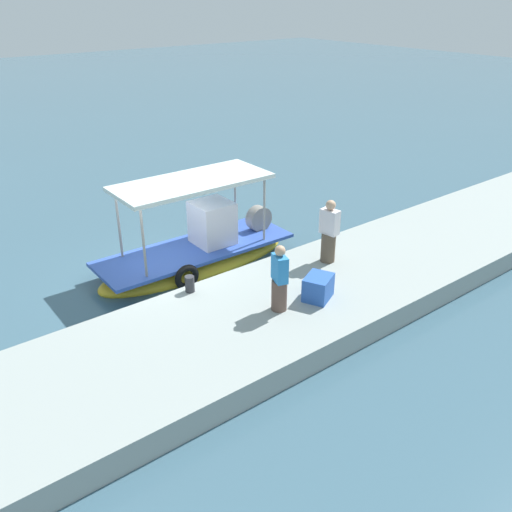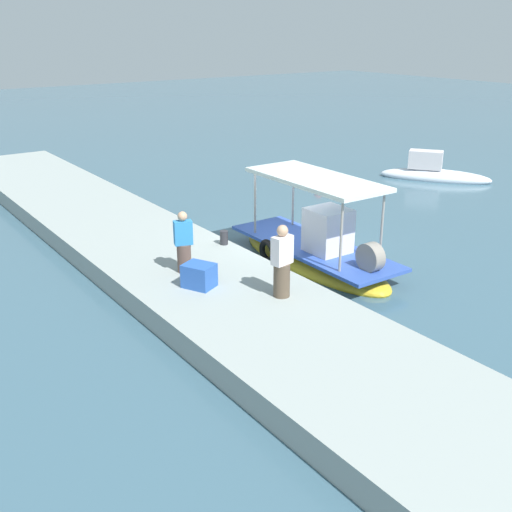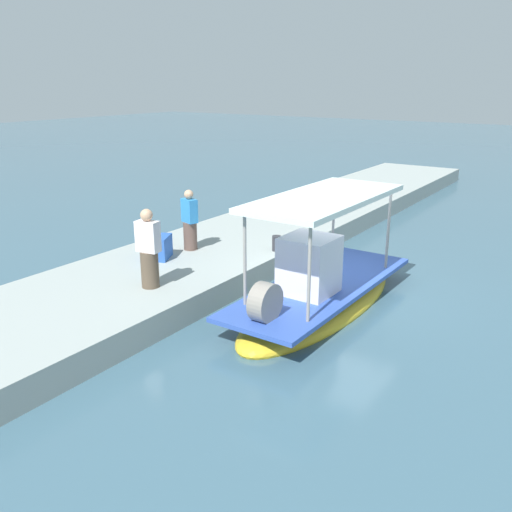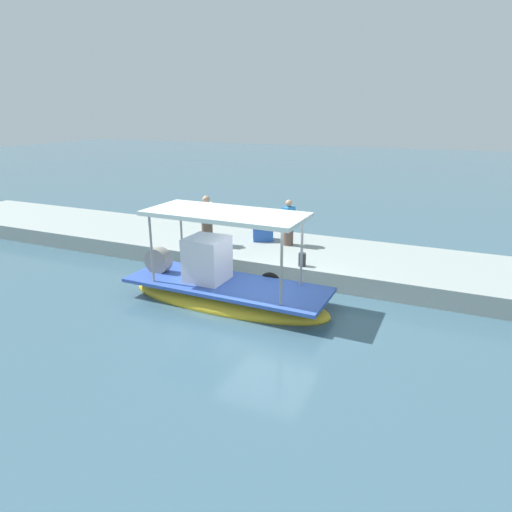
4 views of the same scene
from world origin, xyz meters
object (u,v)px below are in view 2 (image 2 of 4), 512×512
(fisherman_near_bollard, at_px, (184,245))
(cargo_crate, at_px, (199,276))
(moored_boat_near, at_px, (433,174))
(main_fishing_boat, at_px, (315,251))
(mooring_bollard, at_px, (224,238))
(fisherman_by_crate, at_px, (282,264))
(marker_buoy, at_px, (318,190))

(fisherman_near_bollard, height_order, cargo_crate, fisherman_near_bollard)
(cargo_crate, xyz_separation_m, moored_boat_near, (-5.63, 15.98, -0.66))
(main_fishing_boat, bearing_deg, mooring_bollard, -126.98)
(fisherman_near_bollard, relative_size, mooring_bollard, 3.96)
(main_fishing_boat, relative_size, cargo_crate, 8.42)
(mooring_bollard, bearing_deg, main_fishing_boat, 53.02)
(fisherman_by_crate, distance_m, cargo_crate, 2.17)
(main_fishing_boat, height_order, fisherman_by_crate, main_fishing_boat)
(main_fishing_boat, height_order, cargo_crate, main_fishing_boat)
(main_fishing_boat, distance_m, fisherman_near_bollard, 4.34)
(mooring_bollard, bearing_deg, cargo_crate, -43.99)
(cargo_crate, distance_m, marker_buoy, 12.43)
(moored_boat_near, bearing_deg, marker_buoy, -104.15)
(main_fishing_boat, bearing_deg, moored_boat_near, 113.27)
(fisherman_near_bollard, bearing_deg, mooring_bollard, 120.90)
(mooring_bollard, xyz_separation_m, moored_boat_near, (-3.33, 13.76, -0.57))
(fisherman_by_crate, distance_m, moored_boat_near, 16.40)
(fisherman_near_bollard, bearing_deg, cargo_crate, -9.99)
(mooring_bollard, distance_m, moored_boat_near, 14.17)
(fisherman_near_bollard, height_order, fisherman_by_crate, fisherman_by_crate)
(marker_buoy, bearing_deg, cargo_crate, -55.10)
(fisherman_by_crate, distance_m, marker_buoy, 12.51)
(main_fishing_boat, distance_m, fisherman_by_crate, 3.97)
(fisherman_by_crate, bearing_deg, marker_buoy, 134.65)
(mooring_bollard, bearing_deg, fisherman_near_bollard, -59.10)
(fisherman_by_crate, relative_size, cargo_crate, 2.43)
(fisherman_by_crate, xyz_separation_m, moored_boat_near, (-7.28, 14.65, -1.17))
(fisherman_by_crate, relative_size, mooring_bollard, 4.28)
(fisherman_near_bollard, relative_size, cargo_crate, 2.25)
(fisherman_near_bollard, bearing_deg, moored_boat_near, 106.07)
(main_fishing_boat, relative_size, marker_buoy, 15.12)
(fisherman_near_bollard, distance_m, fisherman_by_crate, 2.96)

